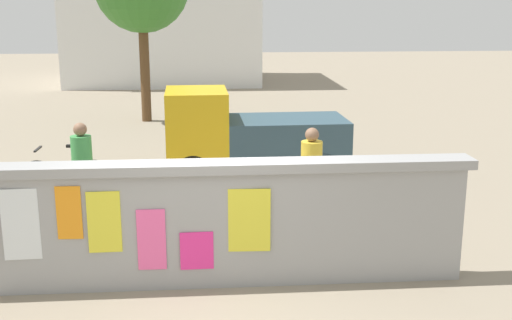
# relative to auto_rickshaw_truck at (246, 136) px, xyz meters

# --- Properties ---
(ground) EXTENTS (60.00, 60.00, 0.00)m
(ground) POSITION_rel_auto_rickshaw_truck_xyz_m (-0.78, 3.06, -0.90)
(ground) COLOR gray
(poster_wall) EXTENTS (6.67, 0.42, 1.62)m
(poster_wall) POSITION_rel_auto_rickshaw_truck_xyz_m (-0.79, -4.94, -0.07)
(poster_wall) COLOR #999999
(poster_wall) RESTS_ON ground
(auto_rickshaw_truck) EXTENTS (3.63, 1.58, 1.85)m
(auto_rickshaw_truck) POSITION_rel_auto_rickshaw_truck_xyz_m (0.00, 0.00, 0.00)
(auto_rickshaw_truck) COLOR black
(auto_rickshaw_truck) RESTS_ON ground
(motorcycle) EXTENTS (1.89, 0.60, 0.87)m
(motorcycle) POSITION_rel_auto_rickshaw_truck_xyz_m (-0.71, -3.22, -0.44)
(motorcycle) COLOR black
(motorcycle) RESTS_ON ground
(bicycle_near) EXTENTS (1.66, 0.58, 0.95)m
(bicycle_near) POSITION_rel_auto_rickshaw_truck_xyz_m (-3.18, -3.60, -0.54)
(bicycle_near) COLOR black
(bicycle_near) RESTS_ON ground
(bicycle_far) EXTENTS (1.71, 0.44, 0.95)m
(bicycle_far) POSITION_rel_auto_rickshaw_truck_xyz_m (-3.46, -0.77, -0.54)
(bicycle_far) COLOR black
(bicycle_far) RESTS_ON ground
(person_walking) EXTENTS (0.38, 0.38, 1.62)m
(person_walking) POSITION_rel_auto_rickshaw_truck_xyz_m (0.85, -2.87, 0.09)
(person_walking) COLOR #D83F72
(person_walking) RESTS_ON ground
(person_bystander) EXTENTS (0.35, 0.35, 1.62)m
(person_bystander) POSITION_rel_auto_rickshaw_truck_xyz_m (-2.87, -2.14, 0.09)
(person_bystander) COLOR #D83F72
(person_bystander) RESTS_ON ground
(building_background) EXTENTS (8.54, 6.35, 6.62)m
(building_background) POSITION_rel_auto_rickshaw_truck_xyz_m (-2.54, 16.90, 2.43)
(building_background) COLOR silver
(building_background) RESTS_ON ground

